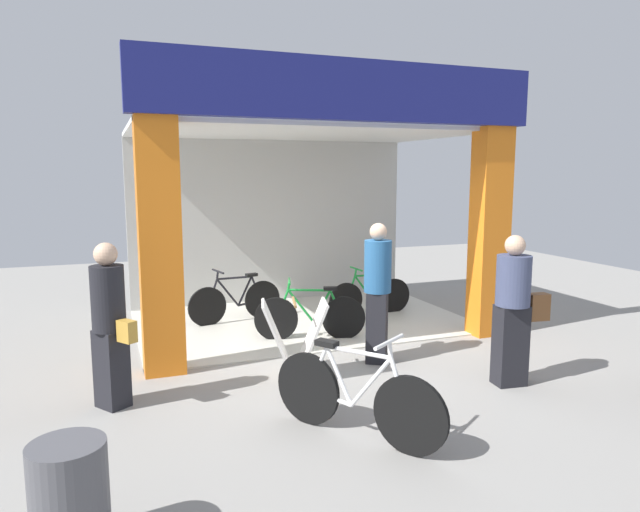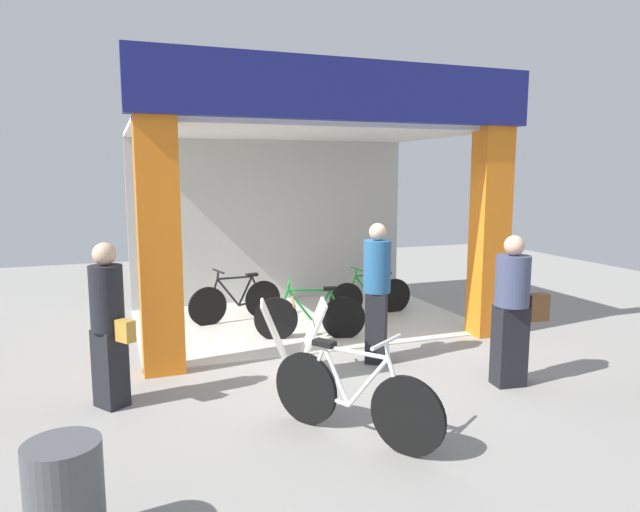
% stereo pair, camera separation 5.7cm
% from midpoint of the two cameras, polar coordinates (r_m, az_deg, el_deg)
% --- Properties ---
extents(ground_plane, '(17.97, 17.97, 0.00)m').
position_cam_midpoint_polar(ground_plane, '(7.63, 1.99, -9.41)').
color(ground_plane, gray).
rests_on(ground_plane, ground).
extents(shop_facade, '(5.19, 3.56, 3.67)m').
position_cam_midpoint_polar(shop_facade, '(8.78, -2.05, 5.91)').
color(shop_facade, beige).
rests_on(shop_facade, ground).
extents(bicycle_inside_0, '(1.47, 0.40, 0.81)m').
position_cam_midpoint_polar(bicycle_inside_0, '(9.40, 4.90, -3.99)').
color(bicycle_inside_0, black).
rests_on(bicycle_inside_0, ground).
extents(bicycle_inside_1, '(1.52, 0.44, 0.85)m').
position_cam_midpoint_polar(bicycle_inside_1, '(9.06, -8.54, -4.43)').
color(bicycle_inside_1, black).
rests_on(bicycle_inside_1, ground).
extents(bicycle_inside_3, '(1.50, 0.54, 0.85)m').
position_cam_midpoint_polar(bicycle_inside_3, '(8.02, -1.17, -5.99)').
color(bicycle_inside_3, black).
rests_on(bicycle_inside_3, ground).
extents(bicycle_parked_0, '(1.01, 1.45, 0.95)m').
position_cam_midpoint_polar(bicycle_parked_0, '(5.17, 3.24, -13.80)').
color(bicycle_parked_0, black).
rests_on(bicycle_parked_0, ground).
extents(sandwich_board_sign, '(0.83, 0.66, 0.91)m').
position_cam_midpoint_polar(sandwich_board_sign, '(6.55, -2.80, -8.32)').
color(sandwich_board_sign, silver).
rests_on(sandwich_board_sign, ground).
extents(pedestrian_0, '(0.64, 0.41, 1.66)m').
position_cam_midpoint_polar(pedestrian_0, '(6.59, 18.46, -4.92)').
color(pedestrian_0, black).
rests_on(pedestrian_0, ground).
extents(pedestrian_2, '(0.47, 0.55, 1.66)m').
position_cam_midpoint_polar(pedestrian_2, '(6.04, -20.43, -6.35)').
color(pedestrian_2, black).
rests_on(pedestrian_2, ground).
extents(pedestrian_3, '(0.46, 0.55, 1.72)m').
position_cam_midpoint_polar(pedestrian_3, '(7.04, 5.51, -3.50)').
color(pedestrian_3, black).
rests_on(pedestrian_3, ground).
extents(trash_bin, '(0.46, 0.46, 0.72)m').
position_cam_midpoint_polar(trash_bin, '(4.08, -24.02, -21.24)').
color(trash_bin, '#4C4C51').
rests_on(trash_bin, ground).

